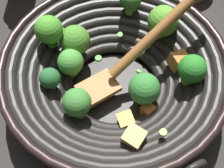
{
  "coord_description": "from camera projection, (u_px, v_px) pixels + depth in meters",
  "views": [
    {
      "loc": [
        -0.3,
        -0.03,
        0.52
      ],
      "look_at": [
        -0.0,
        0.0,
        0.03
      ],
      "focal_mm": 50.21,
      "sensor_mm": 36.0,
      "label": 1
    }
  ],
  "objects": [
    {
      "name": "ground_plane",
      "position": [
        115.0,
        90.0,
        0.6
      ],
      "size": [
        4.0,
        4.0,
        0.0
      ],
      "primitive_type": "plane",
      "color": "black"
    },
    {
      "name": "wok",
      "position": [
        115.0,
        72.0,
        0.55
      ],
      "size": [
        0.4,
        0.4,
        0.19
      ],
      "color": "black",
      "rests_on": "ground"
    }
  ]
}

